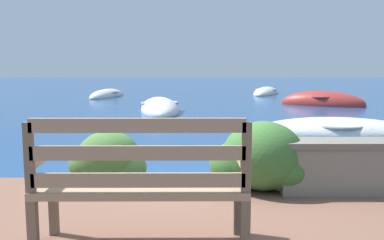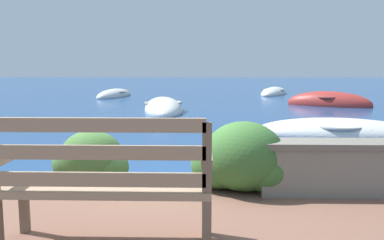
% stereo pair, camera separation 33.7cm
% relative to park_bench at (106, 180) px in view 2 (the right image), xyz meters
% --- Properties ---
extents(ground_plane, '(80.00, 80.00, 0.00)m').
position_rel_park_bench_xyz_m(ground_plane, '(0.21, 1.85, -0.70)').
color(ground_plane, navy).
extents(park_bench, '(1.43, 0.48, 0.93)m').
position_rel_park_bench_xyz_m(park_bench, '(0.00, 0.00, 0.00)').
color(park_bench, brown).
rests_on(park_bench, patio_terrace).
extents(stone_wall, '(1.83, 0.39, 0.52)m').
position_rel_park_bench_xyz_m(stone_wall, '(2.08, 1.30, -0.22)').
color(stone_wall, slate).
rests_on(stone_wall, patio_terrace).
extents(hedge_clump_left, '(0.83, 0.60, 0.56)m').
position_rel_park_bench_xyz_m(hedge_clump_left, '(-0.53, 1.60, -0.24)').
color(hedge_clump_left, '#426B33').
rests_on(hedge_clump_left, patio_terrace).
extents(hedge_clump_centre, '(1.02, 0.73, 0.69)m').
position_rel_park_bench_xyz_m(hedge_clump_centre, '(1.04, 1.40, -0.18)').
color(hedge_clump_centre, '#38662D').
rests_on(hedge_clump_centre, patio_terrace).
extents(rowboat_nearest, '(3.53, 1.79, 0.66)m').
position_rel_park_bench_xyz_m(rowboat_nearest, '(3.37, 5.85, -0.65)').
color(rowboat_nearest, silver).
rests_on(rowboat_nearest, ground_plane).
extents(rowboat_mid, '(1.57, 3.39, 0.75)m').
position_rel_park_bench_xyz_m(rowboat_mid, '(-0.59, 10.28, -0.64)').
color(rowboat_mid, silver).
rests_on(rowboat_mid, ground_plane).
extents(rowboat_far, '(3.00, 2.20, 0.89)m').
position_rel_park_bench_xyz_m(rowboat_far, '(5.00, 12.14, -0.63)').
color(rowboat_far, '#9E2D28').
rests_on(rowboat_far, ground_plane).
extents(rowboat_outer, '(1.56, 3.01, 0.61)m').
position_rel_park_bench_xyz_m(rowboat_outer, '(-3.29, 15.94, -0.65)').
color(rowboat_outer, silver).
rests_on(rowboat_outer, ground_plane).
extents(rowboat_distant, '(2.05, 3.28, 0.61)m').
position_rel_park_bench_xyz_m(rowboat_distant, '(3.97, 17.57, -0.65)').
color(rowboat_distant, silver).
rests_on(rowboat_distant, ground_plane).
extents(mooring_buoy, '(0.54, 0.54, 0.50)m').
position_rel_park_bench_xyz_m(mooring_buoy, '(2.73, 3.30, -0.62)').
color(mooring_buoy, orange).
rests_on(mooring_buoy, ground_plane).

